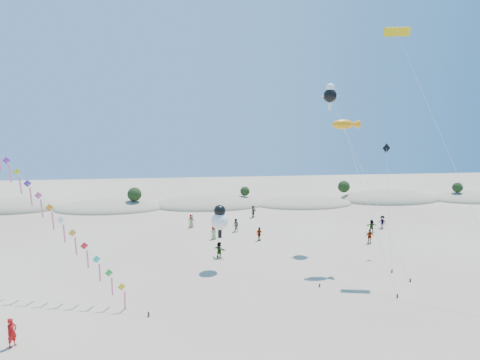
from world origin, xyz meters
The scene contains 8 objects.
dune_ridge centered at (1.06, 45.14, 0.11)m, with size 145.30×11.49×5.57m.
fish_kite centered at (11.64, 16.05, 13.60)m, with size 2.82×8.99×14.11m.
cartoon_kite_low centered at (-0.44, 15.90, 4.82)m, with size 8.91×6.39×6.17m.
cartoon_kite_high centered at (12.34, 22.65, 16.86)m, with size 4.53×12.99×18.09m.
parafoil_kite centered at (16.05, 15.26, 21.65)m, with size 4.57×13.67×22.50m.
dark_kite centered at (16.92, 17.58, 8.24)m, with size 2.75×6.78×11.63m.
flyer_foreground centered at (-14.28, 3.97, 0.93)m, with size 0.68×0.44×1.86m, color #AA0D0F.
beachgoers centered at (8.04, 27.02, 0.84)m, with size 25.97×18.58×1.74m.
Camera 1 is at (-3.12, -20.80, 13.86)m, focal length 30.00 mm.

